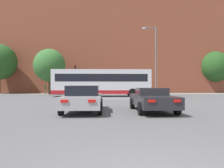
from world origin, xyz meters
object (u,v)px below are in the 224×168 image
bus_crossing_lead (102,82)px  pedestrian_walking_east (45,88)px  pedestrian_waiting (62,88)px  car_saloon_left (83,98)px  street_lamp_junction (154,55)px  traffic_light_far_right (138,78)px  traffic_light_far_left (75,75)px  car_roadster_right (152,99)px

bus_crossing_lead → pedestrian_walking_east: size_ratio=7.22×
bus_crossing_lead → pedestrian_waiting: (-6.07, 6.74, -0.78)m
bus_crossing_lead → pedestrian_walking_east: (-8.68, 7.06, -0.81)m
car_saloon_left → street_lamp_junction: bearing=63.1°
bus_crossing_lead → traffic_light_far_right: traffic_light_far_right is taller
car_saloon_left → bus_crossing_lead: 15.15m
traffic_light_far_right → pedestrian_waiting: traffic_light_far_right is taller
car_saloon_left → bus_crossing_lead: bearing=86.9°
traffic_light_far_left → bus_crossing_lead: bearing=-57.4°
car_saloon_left → pedestrian_waiting: pedestrian_waiting is taller
car_saloon_left → pedestrian_walking_east: bearing=109.8°
street_lamp_junction → pedestrian_walking_east: street_lamp_junction is taller
pedestrian_waiting → car_saloon_left: bearing=115.7°
traffic_light_far_right → pedestrian_walking_east: 14.41m
traffic_light_far_right → pedestrian_waiting: 11.80m
car_roadster_right → bus_crossing_lead: bearing=99.9°
car_roadster_right → pedestrian_waiting: pedestrian_waiting is taller
pedestrian_waiting → pedestrian_walking_east: pedestrian_waiting is taller
car_saloon_left → bus_crossing_lead: bus_crossing_lead is taller
traffic_light_far_right → car_roadster_right: bearing=-97.5°
car_saloon_left → traffic_light_far_left: (-3.08, 21.39, 2.25)m
traffic_light_far_left → street_lamp_junction: (10.25, -7.58, 2.03)m
traffic_light_far_left → street_lamp_junction: 12.90m
bus_crossing_lead → pedestrian_waiting: 9.10m
bus_crossing_lead → traffic_light_far_right: (5.63, 6.55, 0.76)m
traffic_light_far_left → pedestrian_waiting: size_ratio=2.64×
traffic_light_far_right → traffic_light_far_left: size_ratio=0.84×
traffic_light_far_left → pedestrian_walking_east: size_ratio=2.70×
pedestrian_waiting → pedestrian_walking_east: (-2.62, 0.32, -0.02)m
car_saloon_left → traffic_light_far_left: 21.73m
car_saloon_left → street_lamp_junction: street_lamp_junction is taller
bus_crossing_lead → traffic_light_far_left: 7.58m
street_lamp_junction → bus_crossing_lead: bearing=168.4°
car_saloon_left → traffic_light_far_left: traffic_light_far_left is taller
car_roadster_right → traffic_light_far_left: bearing=107.2°
car_roadster_right → street_lamp_junction: street_lamp_junction is taller
car_roadster_right → car_saloon_left: bearing=176.5°
bus_crossing_lead → pedestrian_waiting: bearing=42.0°
car_roadster_right → street_lamp_junction: size_ratio=0.55×
traffic_light_far_right → pedestrian_walking_east: traffic_light_far_right is taller
car_saloon_left → traffic_light_far_right: bearing=73.6°
pedestrian_waiting → traffic_light_far_left: bearing=-179.8°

